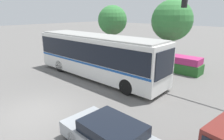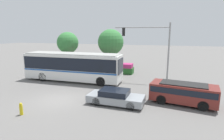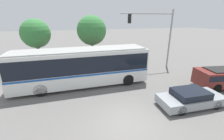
{
  "view_description": "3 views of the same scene",
  "coord_description": "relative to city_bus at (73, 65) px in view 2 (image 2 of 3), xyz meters",
  "views": [
    {
      "loc": [
        8.59,
        -3.78,
        4.82
      ],
      "look_at": [
        0.08,
        5.49,
        1.01
      ],
      "focal_mm": 30.77,
      "sensor_mm": 36.0,
      "label": 1
    },
    {
      "loc": [
        8.5,
        -12.61,
        5.47
      ],
      "look_at": [
        3.69,
        3.06,
        2.14
      ],
      "focal_mm": 29.69,
      "sensor_mm": 36.0,
      "label": 2
    },
    {
      "loc": [
        -2.76,
        -6.61,
        5.65
      ],
      "look_at": [
        0.5,
        4.73,
        1.54
      ],
      "focal_mm": 24.27,
      "sensor_mm": 36.0,
      "label": 3
    }
  ],
  "objects": [
    {
      "name": "flowering_hedge",
      "position": [
        0.57,
        5.58,
        -1.16
      ],
      "size": [
        10.67,
        1.42,
        1.34
      ],
      "color": "#286028",
      "rests_on": "ground"
    },
    {
      "name": "street_tree_left",
      "position": [
        -4.35,
        6.56,
        2.1
      ],
      "size": [
        3.21,
        3.21,
        5.56
      ],
      "color": "brown",
      "rests_on": "ground"
    },
    {
      "name": "sedan_foreground",
      "position": [
        6.6,
        -5.34,
        -1.27
      ],
      "size": [
        4.39,
        1.93,
        1.14
      ],
      "rotation": [
        0.0,
        0.0,
        -0.03
      ],
      "color": "gray",
      "rests_on": "ground"
    },
    {
      "name": "traffic_light_pole",
      "position": [
        8.73,
        2.6,
        2.49
      ],
      "size": [
        6.15,
        0.24,
        6.52
      ],
      "rotation": [
        0.0,
        0.0,
        3.14
      ],
      "color": "gray",
      "rests_on": "ground"
    },
    {
      "name": "street_tree_centre",
      "position": [
        2.12,
        7.65,
        2.23
      ],
      "size": [
        3.78,
        3.78,
        5.96
      ],
      "color": "brown",
      "rests_on": "ground"
    },
    {
      "name": "fire_hydrant",
      "position": [
        1.06,
        -9.1,
        -1.41
      ],
      "size": [
        0.22,
        0.22,
        0.86
      ],
      "color": "gold",
      "rests_on": "ground"
    },
    {
      "name": "ground_plane",
      "position": [
        1.84,
        -5.85,
        -1.82
      ],
      "size": [
        140.0,
        140.0,
        0.0
      ],
      "primitive_type": "plane",
      "color": "slate"
    },
    {
      "name": "suv_left_lane",
      "position": [
        11.59,
        -3.72,
        -0.86
      ],
      "size": [
        5.11,
        2.71,
        1.63
      ],
      "rotation": [
        0.0,
        0.0,
        -0.15
      ],
      "color": "maroon",
      "rests_on": "ground"
    },
    {
      "name": "city_bus",
      "position": [
        0.0,
        0.0,
        0.0
      ],
      "size": [
        11.26,
        2.66,
        3.2
      ],
      "rotation": [
        0.0,
        0.0,
        0.01
      ],
      "color": "silver",
      "rests_on": "ground"
    }
  ]
}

